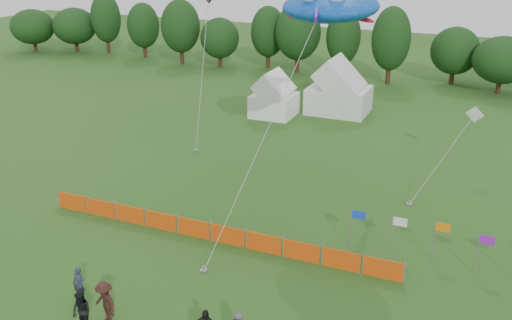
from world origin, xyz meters
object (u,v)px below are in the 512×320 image
at_px(spectator_a, 79,284).
at_px(stingray_kite, 332,6).
at_px(tent_left, 274,98).
at_px(spectator_b, 82,312).
at_px(barrier_fence, 210,232).
at_px(tent_right, 339,92).
at_px(spectator_c, 105,303).

xyz_separation_m(spectator_a, stingray_kite, (6.78, 13.93, 10.57)).
bearing_deg(tent_left, spectator_b, -82.99).
bearing_deg(spectator_b, stingray_kite, 79.35).
bearing_deg(barrier_fence, tent_left, 103.08).
height_order(barrier_fence, spectator_a, spectator_a).
distance_m(tent_left, spectator_b, 30.55).
distance_m(tent_right, stingray_kite, 20.67).
xyz_separation_m(tent_left, stingray_kite, (9.03, -14.74, 9.76)).
xyz_separation_m(tent_right, spectator_a, (-2.69, -31.85, -1.11)).
bearing_deg(stingray_kite, spectator_b, -108.82).
height_order(tent_left, barrier_fence, tent_left).
bearing_deg(spectator_b, tent_right, 96.09).
distance_m(tent_right, spectator_c, 32.73).
bearing_deg(spectator_a, stingray_kite, 59.63).
xyz_separation_m(spectator_a, spectator_b, (1.48, -1.63, 0.08)).
height_order(tent_left, stingray_kite, stingray_kite).
relative_size(spectator_a, spectator_b, 0.91).
distance_m(spectator_a, spectator_c, 2.23).
height_order(tent_left, spectator_b, tent_left).
relative_size(tent_right, spectator_c, 2.80).
bearing_deg(tent_right, stingray_kite, -77.14).
distance_m(tent_right, barrier_fence, 25.03).
height_order(spectator_c, stingray_kite, stingray_kite).
distance_m(barrier_fence, spectator_c, 7.77).
relative_size(tent_right, spectator_b, 3.07).
relative_size(spectator_a, spectator_c, 0.83).
height_order(barrier_fence, spectator_c, spectator_c).
bearing_deg(stingray_kite, spectator_a, -115.96).
bearing_deg(spectator_b, spectator_c, 61.70).
bearing_deg(stingray_kite, spectator_c, -107.74).
relative_size(barrier_fence, spectator_b, 11.44).
relative_size(barrier_fence, spectator_c, 10.43).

